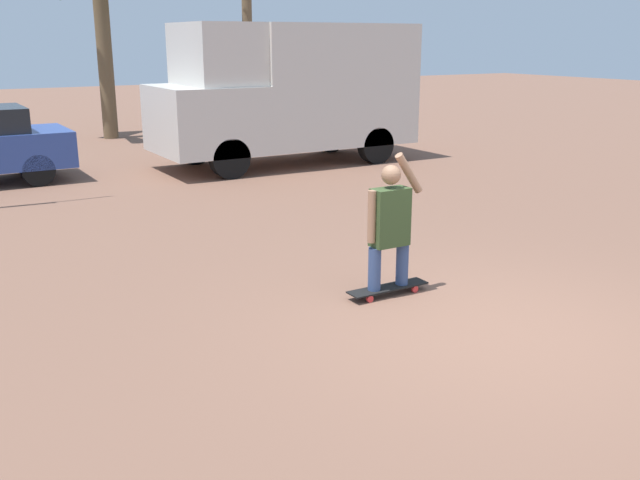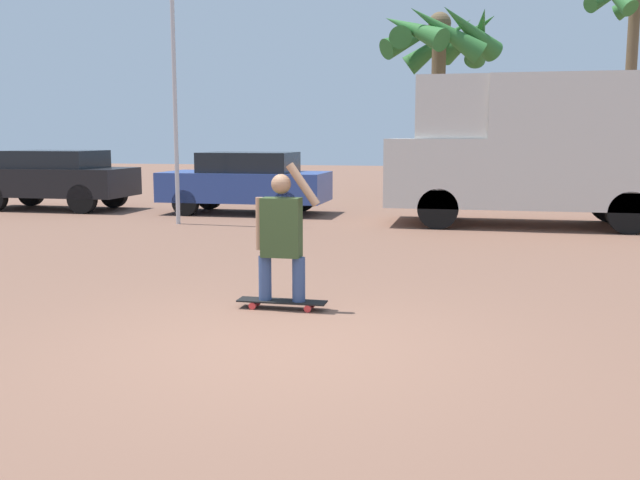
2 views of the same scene
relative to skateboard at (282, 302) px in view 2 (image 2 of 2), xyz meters
The scene contains 9 objects.
ground_plane 1.38m from the skateboard, 78.05° to the right, with size 80.00×80.00×0.00m, color brown.
skateboard is the anchor object (origin of this frame).
person_skateboarder 0.78m from the skateboard, behind, with size 0.71×0.22×1.50m.
camper_van 9.05m from the skateboard, 68.42° to the left, with size 5.86×2.30×3.09m.
parked_car_blue 9.88m from the skateboard, 110.23° to the left, with size 3.98×1.79×1.49m.
parked_car_black 12.52m from the skateboard, 132.95° to the left, with size 3.97×1.79×1.51m.
palm_tree_near_van 20.38m from the skateboard, 69.08° to the left, with size 3.11×3.17×7.23m.
palm_tree_center_background 15.43m from the skateboard, 86.43° to the left, with size 3.82×3.86×5.72m.
flagpole 8.72m from the skateboard, 120.45° to the left, with size 1.20×0.12×5.84m.
Camera 2 is at (1.72, -5.97, 1.86)m, focal length 40.00 mm.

